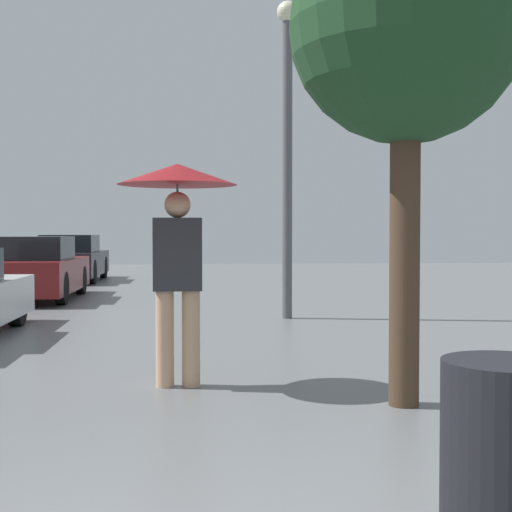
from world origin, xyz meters
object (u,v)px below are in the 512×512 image
tree (406,31)px  trash_bin (505,473)px  pedestrian (178,214)px  parked_car_farthest (71,259)px  parked_car_third (33,270)px  street_lamp (287,131)px

tree → trash_bin: 3.84m
pedestrian → parked_car_farthest: 14.81m
parked_car_third → trash_bin: size_ratio=4.49×
trash_bin → street_lamp: bearing=87.6°
parked_car_third → street_lamp: size_ratio=0.78×
parked_car_farthest → trash_bin: (4.54, -18.17, -0.18)m
street_lamp → pedestrian: bearing=-108.7°
parked_car_third → trash_bin: bearing=-70.5°
pedestrian → parked_car_third: size_ratio=0.50×
tree → parked_car_third: bearing=117.1°
pedestrian → parked_car_farthest: (-3.23, 14.43, -0.92)m
street_lamp → trash_bin: street_lamp is taller
parked_car_third → trash_bin: 13.19m
street_lamp → trash_bin: (-0.37, -8.71, -2.57)m
street_lamp → trash_bin: 9.09m
parked_car_farthest → tree: bearing=-71.8°
parked_car_third → street_lamp: street_lamp is taller
parked_car_third → parked_car_farthest: 5.74m
parked_car_third → tree: tree is taller
parked_car_farthest → trash_bin: bearing=-76.0°
tree → pedestrian: bearing=154.0°
parked_car_farthest → tree: size_ratio=1.07×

